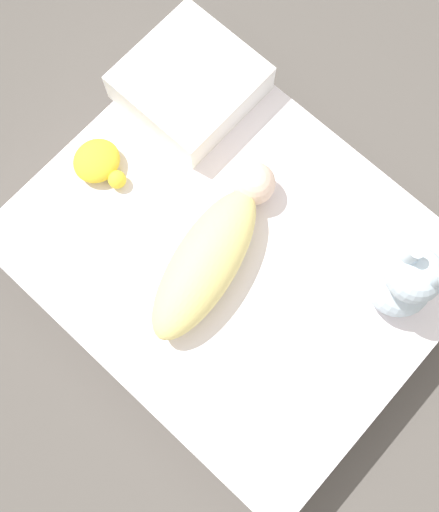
# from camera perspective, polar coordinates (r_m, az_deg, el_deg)

# --- Properties ---
(ground_plane) EXTENTS (12.00, 12.00, 0.00)m
(ground_plane) POSITION_cam_1_polar(r_m,az_deg,el_deg) (1.82, 1.17, -1.19)
(ground_plane) COLOR #514C47
(bed_mattress) EXTENTS (1.12, 0.91, 0.20)m
(bed_mattress) POSITION_cam_1_polar(r_m,az_deg,el_deg) (1.73, 1.24, -0.44)
(bed_mattress) COLOR white
(bed_mattress) RESTS_ON ground_plane
(swaddled_baby) EXTENTS (0.26, 0.55, 0.13)m
(swaddled_baby) POSITION_cam_1_polar(r_m,az_deg,el_deg) (1.56, -0.71, 0.40)
(swaddled_baby) COLOR #EFDB7F
(swaddled_baby) RESTS_ON bed_mattress
(pillow) EXTENTS (0.34, 0.34, 0.11)m
(pillow) POSITION_cam_1_polar(r_m,az_deg,el_deg) (1.76, -2.82, 16.15)
(pillow) COLOR white
(pillow) RESTS_ON bed_mattress
(bunny_plush) EXTENTS (0.16, 0.16, 0.33)m
(bunny_plush) POSITION_cam_1_polar(r_m,az_deg,el_deg) (1.54, 17.21, -2.30)
(bunny_plush) COLOR silver
(bunny_plush) RESTS_ON bed_mattress
(turtle_plush) EXTENTS (0.17, 0.13, 0.06)m
(turtle_plush) POSITION_cam_1_polar(r_m,az_deg,el_deg) (1.71, -11.41, 8.69)
(turtle_plush) COLOR yellow
(turtle_plush) RESTS_ON bed_mattress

